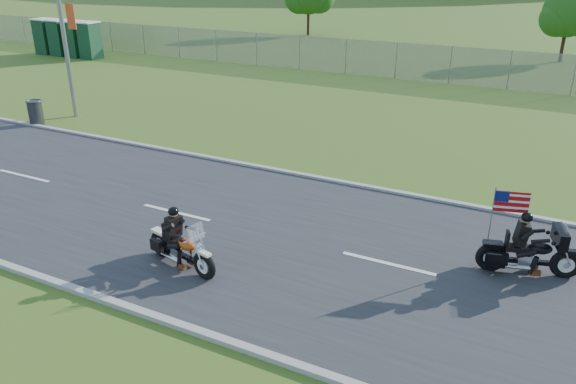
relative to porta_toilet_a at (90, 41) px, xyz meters
The scene contains 13 objects.
ground 27.83m from the porta_toilet_a, 37.69° to the right, with size 420.00×420.00×0.00m, color #395B1C.
road 27.83m from the porta_toilet_a, 37.69° to the right, with size 120.00×8.00×0.04m, color #28282B.
curb_north 25.55m from the porta_toilet_a, 30.48° to the right, with size 120.00×0.18×0.12m, color #9E9B93.
curb_south 30.47m from the porta_toilet_a, 43.74° to the right, with size 120.00×0.18×0.12m, color #9E9B93.
fence 17.26m from the porta_toilet_a, 10.01° to the left, with size 60.00×0.03×2.00m, color gray.
porta_toilet_a is the anchor object (origin of this frame).
porta_toilet_b 1.40m from the porta_toilet_a, behind, with size 1.10×1.10×2.30m, color #123A20.
porta_toilet_c 2.80m from the porta_toilet_a, behind, with size 1.10×1.10×2.30m, color #123A20.
porta_toilet_d 4.20m from the porta_toilet_a, behind, with size 1.10×1.10×2.30m, color #123A20.
tree_fence_near 30.98m from the porta_toilet_a, 24.93° to the left, with size 3.52×3.28×4.75m.
motorcycle_lead 29.10m from the porta_toilet_a, 41.32° to the right, with size 2.14×0.86×1.46m.
motorcycle_follow 32.98m from the porta_toilet_a, 29.03° to the right, with size 2.19×1.01×1.86m.
trash_can 15.93m from the porta_toilet_a, 52.91° to the right, with size 0.58×0.58×1.00m, color #333237.
Camera 1 is at (7.02, -10.94, 6.59)m, focal length 35.00 mm.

